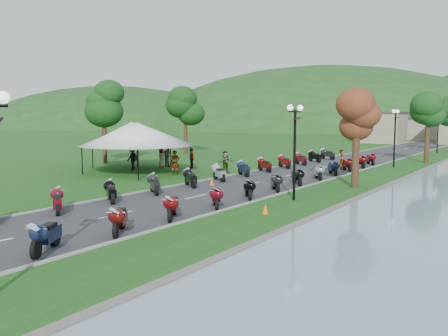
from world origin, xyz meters
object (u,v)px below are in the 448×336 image
Objects in this scene: pedestrian_b at (168,166)px; pedestrian_c at (132,169)px; pedestrian_a at (175,175)px; vendor_tent_main at (137,148)px.

pedestrian_c is (-0.96, -3.49, 0.00)m from pedestrian_b.
pedestrian_a is at bearing 73.90° from pedestrian_c.
pedestrian_a is 5.47m from pedestrian_c.
pedestrian_a is at bearing 151.02° from pedestrian_b.
vendor_tent_main is 3.05× the size of pedestrian_b.
vendor_tent_main is at bearing 121.10° from pedestrian_b.
pedestrian_c is at bearing 142.82° from vendor_tent_main.
vendor_tent_main is 3.68m from pedestrian_a.
vendor_tent_main is 3.74m from pedestrian_c.
pedestrian_a is 0.96× the size of pedestrian_b.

